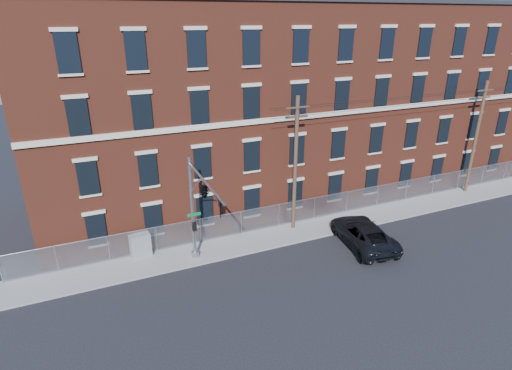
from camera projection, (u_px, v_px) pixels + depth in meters
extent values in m
plane|color=black|center=(307.00, 273.00, 26.18)|extent=(140.00, 140.00, 0.00)
cube|color=gray|center=(401.00, 209.00, 34.82)|extent=(65.00, 3.00, 0.12)
cube|color=maroon|center=(347.00, 96.00, 39.49)|extent=(55.00, 14.00, 16.00)
cube|color=black|center=(354.00, 3.00, 36.42)|extent=(55.30, 14.30, 0.30)
cube|color=#BEB49E|center=(398.00, 107.00, 33.35)|extent=(55.00, 0.18, 0.35)
cube|color=black|center=(96.00, 230.00, 26.90)|extent=(1.20, 0.10, 2.20)
cube|color=black|center=(88.00, 178.00, 25.54)|extent=(1.20, 0.10, 2.20)
cube|color=black|center=(78.00, 117.00, 24.11)|extent=(1.20, 0.10, 2.20)
cube|color=black|center=(67.00, 53.00, 22.76)|extent=(1.20, 0.10, 2.20)
cube|color=black|center=(153.00, 220.00, 28.25)|extent=(1.20, 0.10, 2.20)
cube|color=black|center=(148.00, 170.00, 26.89)|extent=(1.20, 0.10, 2.20)
cube|color=black|center=(142.00, 112.00, 25.46)|extent=(1.20, 0.10, 2.20)
cube|color=black|center=(136.00, 51.00, 24.10)|extent=(1.20, 0.10, 2.20)
cube|color=black|center=(205.00, 210.00, 29.60)|extent=(1.20, 0.10, 2.20)
cube|color=black|center=(202.00, 163.00, 28.24)|extent=(1.20, 0.10, 2.20)
cube|color=black|center=(200.00, 107.00, 26.81)|extent=(1.20, 0.10, 2.20)
cube|color=black|center=(197.00, 49.00, 25.45)|extent=(1.20, 0.10, 2.20)
cube|color=black|center=(252.00, 202.00, 30.95)|extent=(1.20, 0.10, 2.20)
cube|color=black|center=(252.00, 156.00, 29.59)|extent=(1.20, 0.10, 2.20)
cube|color=black|center=(252.00, 103.00, 28.16)|extent=(1.20, 0.10, 2.20)
cube|color=black|center=(251.00, 48.00, 26.80)|extent=(1.20, 0.10, 2.20)
cube|color=black|center=(295.00, 194.00, 32.29)|extent=(1.20, 0.10, 2.20)
cube|color=black|center=(297.00, 150.00, 30.94)|extent=(1.20, 0.10, 2.20)
cube|color=black|center=(299.00, 99.00, 29.51)|extent=(1.20, 0.10, 2.20)
cube|color=black|center=(301.00, 46.00, 28.15)|extent=(1.20, 0.10, 2.20)
cube|color=black|center=(335.00, 187.00, 33.64)|extent=(1.20, 0.10, 2.20)
cube|color=black|center=(338.00, 145.00, 32.29)|extent=(1.20, 0.10, 2.20)
cube|color=black|center=(342.00, 96.00, 30.86)|extent=(1.20, 0.10, 2.20)
cube|color=black|center=(346.00, 45.00, 29.50)|extent=(1.20, 0.10, 2.20)
cube|color=black|center=(372.00, 181.00, 34.99)|extent=(1.20, 0.10, 2.20)
cube|color=black|center=(376.00, 139.00, 33.64)|extent=(1.20, 0.10, 2.20)
cube|color=black|center=(382.00, 92.00, 32.21)|extent=(1.20, 0.10, 2.20)
cube|color=black|center=(387.00, 44.00, 30.85)|extent=(1.20, 0.10, 2.20)
cube|color=black|center=(406.00, 174.00, 36.34)|extent=(1.20, 0.10, 2.20)
cube|color=black|center=(411.00, 135.00, 34.99)|extent=(1.20, 0.10, 2.20)
cube|color=black|center=(418.00, 89.00, 33.55)|extent=(1.20, 0.10, 2.20)
cube|color=black|center=(425.00, 42.00, 32.20)|extent=(1.20, 0.10, 2.20)
cube|color=black|center=(437.00, 169.00, 37.69)|extent=(1.20, 0.10, 2.20)
cube|color=black|center=(444.00, 130.00, 36.33)|extent=(1.20, 0.10, 2.20)
cube|color=black|center=(451.00, 86.00, 34.90)|extent=(1.20, 0.10, 2.20)
cube|color=black|center=(459.00, 41.00, 33.55)|extent=(1.20, 0.10, 2.20)
cube|color=black|center=(466.00, 164.00, 39.04)|extent=(1.20, 0.10, 2.20)
cube|color=black|center=(474.00, 126.00, 37.68)|extent=(1.20, 0.10, 2.20)
cube|color=black|center=(483.00, 84.00, 36.25)|extent=(1.20, 0.10, 2.20)
cube|color=black|center=(491.00, 40.00, 34.90)|extent=(1.20, 0.10, 2.20)
cube|color=black|center=(494.00, 159.00, 40.39)|extent=(1.20, 0.10, 2.20)
cube|color=black|center=(502.00, 123.00, 39.03)|extent=(1.20, 0.10, 2.20)
cube|color=black|center=(511.00, 81.00, 37.60)|extent=(1.20, 0.10, 2.20)
cube|color=#A5A8AD|center=(392.00, 193.00, 35.57)|extent=(59.00, 0.02, 1.80)
cylinder|color=#9EA0A5|center=(394.00, 183.00, 35.23)|extent=(59.00, 0.04, 0.04)
cylinder|color=#9EA0A5|center=(0.00, 270.00, 24.71)|extent=(0.06, 0.06, 1.85)
cylinder|color=#9EA0A5|center=(57.00, 259.00, 25.86)|extent=(0.06, 0.06, 1.85)
cylinder|color=#9EA0A5|center=(109.00, 248.00, 27.00)|extent=(0.06, 0.06, 1.85)
cylinder|color=#9EA0A5|center=(156.00, 239.00, 28.14)|extent=(0.06, 0.06, 1.85)
cylinder|color=#9EA0A5|center=(200.00, 230.00, 29.28)|extent=(0.06, 0.06, 1.85)
cylinder|color=#9EA0A5|center=(241.00, 222.00, 30.43)|extent=(0.06, 0.06, 1.85)
cylinder|color=#9EA0A5|center=(279.00, 215.00, 31.57)|extent=(0.06, 0.06, 1.85)
cylinder|color=#9EA0A5|center=(314.00, 208.00, 32.71)|extent=(0.06, 0.06, 1.85)
cylinder|color=#9EA0A5|center=(347.00, 202.00, 33.85)|extent=(0.06, 0.06, 1.85)
cylinder|color=#9EA0A5|center=(378.00, 196.00, 35.00)|extent=(0.06, 0.06, 1.85)
cylinder|color=#9EA0A5|center=(406.00, 190.00, 36.14)|extent=(0.06, 0.06, 1.85)
cylinder|color=#9EA0A5|center=(433.00, 185.00, 37.28)|extent=(0.06, 0.06, 1.85)
cylinder|color=#9EA0A5|center=(459.00, 180.00, 38.42)|extent=(0.06, 0.06, 1.85)
cylinder|color=#9EA0A5|center=(483.00, 175.00, 39.57)|extent=(0.06, 0.06, 1.85)
cylinder|color=#9EA0A5|center=(505.00, 171.00, 40.71)|extent=(0.06, 0.06, 1.85)
cylinder|color=#9EA0A5|center=(192.00, 209.00, 26.44)|extent=(0.22, 0.22, 7.00)
cylinder|color=#9EA0A5|center=(195.00, 254.00, 27.68)|extent=(0.50, 0.50, 0.40)
cylinder|color=#9EA0A5|center=(205.00, 182.00, 22.50)|extent=(0.14, 6.50, 0.14)
cylinder|color=#9EA0A5|center=(196.00, 186.00, 24.62)|extent=(0.08, 2.18, 1.56)
cube|color=#0C592D|center=(194.00, 214.00, 26.44)|extent=(0.90, 0.03, 0.22)
cube|color=black|center=(194.00, 226.00, 26.64)|extent=(0.25, 0.25, 0.60)
imported|color=black|center=(220.00, 209.00, 20.54)|extent=(0.16, 0.20, 1.00)
imported|color=black|center=(204.00, 189.00, 22.92)|extent=(0.53, 2.48, 1.00)
cylinder|color=#4C3726|center=(295.00, 166.00, 29.75)|extent=(0.28, 0.28, 10.00)
cube|color=#4C3726|center=(298.00, 107.00, 28.17)|extent=(1.80, 0.12, 0.12)
cube|color=#4C3726|center=(297.00, 116.00, 28.39)|extent=(1.40, 0.12, 0.12)
cylinder|color=#4C3726|center=(476.00, 139.00, 36.37)|extent=(0.28, 0.28, 10.00)
cube|color=#4C3726|center=(486.00, 90.00, 34.79)|extent=(1.80, 0.12, 0.12)
cube|color=#4C3726|center=(484.00, 97.00, 35.02)|extent=(1.40, 0.12, 0.12)
cylinder|color=black|center=(489.00, 91.00, 34.53)|extent=(40.00, 0.02, 0.02)
cylinder|color=black|center=(483.00, 90.00, 35.05)|extent=(40.00, 0.02, 0.02)
cylinder|color=black|center=(484.00, 97.00, 35.02)|extent=(40.00, 0.02, 0.02)
imported|color=black|center=(363.00, 233.00, 29.18)|extent=(3.73, 6.56, 1.73)
cube|color=slate|center=(140.00, 245.00, 27.51)|extent=(1.39, 0.83, 1.64)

